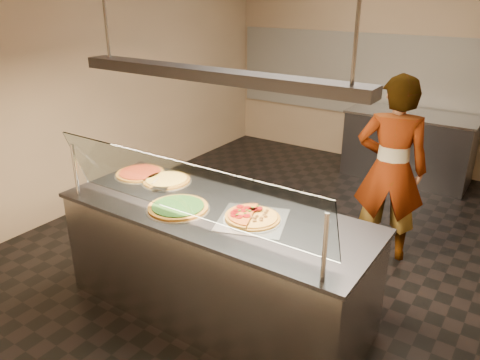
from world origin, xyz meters
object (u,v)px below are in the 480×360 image
Objects in this scene: worker at (391,170)px; heat_lamp_housing at (211,75)px; sneeze_guard at (183,189)px; perforated_tray at (253,219)px; pizza_spatula at (158,183)px; half_pizza_sausage at (264,220)px; half_pizza_pepperoni at (242,212)px; pizza_tomato at (141,173)px; pizza_spinach at (178,207)px; serving_counter at (215,262)px; pizza_cheese at (167,180)px; prep_table at (408,146)px.

heat_lamp_housing is at bearing 47.66° from worker.
heat_lamp_housing reaches higher than worker.
sneeze_guard reaches higher than perforated_tray.
sneeze_guard is 9.18× the size of pizza_spatula.
sneeze_guard is 0.62m from half_pizza_sausage.
half_pizza_pepperoni is at bearing 57.01° from sneeze_guard.
sneeze_guard is at bearing -29.36° from pizza_tomato.
perforated_tray is (0.33, 0.37, -0.29)m from sneeze_guard.
sneeze_guard is 5.10× the size of half_pizza_sausage.
pizza_spatula reaches higher than pizza_spinach.
serving_counter is 0.58m from perforated_tray.
pizza_cheese is at bearing 27.84° from worker.
heat_lamp_housing is at bearing -96.57° from prep_table.
perforated_tray is at bearing 47.69° from sneeze_guard.
worker reaches higher than pizza_spinach.
heat_lamp_housing reaches higher than sneeze_guard.
pizza_spinach is 1.04m from heat_lamp_housing.
half_pizza_pepperoni is 1.80× the size of pizza_spatula.
worker is (1.51, 1.56, -0.05)m from pizza_spatula.
sneeze_guard is at bearing -40.63° from pizza_spinach.
perforated_tray is 1.07m from heat_lamp_housing.
perforated_tray is 1.01m from pizza_spatula.
half_pizza_sausage reaches higher than pizza_spinach.
pizza_cheese is (-0.92, 0.20, -0.02)m from half_pizza_pepperoni.
half_pizza_sausage is 1.13m from pizza_cheese.
pizza_tomato is 0.34m from pizza_spatula.
perforated_tray is 1.35× the size of pizza_tomato.
serving_counter is at bearing -12.27° from pizza_tomato.
prep_table is (0.45, 4.21, -0.76)m from sneeze_guard.
pizza_spatula reaches higher than prep_table.
worker is (0.41, 1.64, -0.05)m from half_pizza_sausage.
half_pizza_pepperoni is (0.24, 0.02, 0.50)m from serving_counter.
sneeze_guard is at bearing -39.71° from pizza_cheese.
pizza_spatula is (-1.01, 0.08, 0.02)m from perforated_tray.
half_pizza_pepperoni reaches higher than pizza_spinach.
prep_table is 0.93× the size of worker.
serving_counter is 1.91m from worker.
serving_counter is at bearing -8.52° from pizza_spatula.
pizza_tomato reaches higher than serving_counter.
pizza_spatula is at bearing -106.52° from prep_table.
pizza_spinach reaches higher than pizza_cheese.
serving_counter is at bearing -18.12° from pizza_cheese.
half_pizza_sausage is 3.87m from prep_table.
worker is at bearing 38.36° from pizza_tomato.
perforated_tray is 1.25× the size of pizza_spinach.
sneeze_guard is 4.58× the size of pizza_spinach.
sneeze_guard is 1.24× the size of worker.
sneeze_guard is 0.57m from perforated_tray.
perforated_tray reaches higher than serving_counter.
prep_table is at bearing 80.35° from pizza_spinach.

